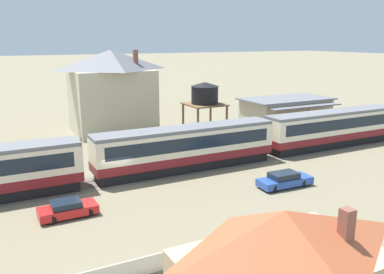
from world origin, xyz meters
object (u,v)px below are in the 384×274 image
object	(u,v)px
station_building	(286,114)
parked_car_blue_2	(285,180)
passenger_train	(189,146)
cottage_terracotta_roof	(282,257)
station_house_grey_roof	(112,90)
water_tower	(205,95)
parked_car_red	(67,209)

from	to	relation	value
station_building	parked_car_blue_2	bearing A→B (deg)	-129.92
passenger_train	cottage_terracotta_roof	distance (m)	21.08
station_house_grey_roof	parked_car_blue_2	size ratio (longest dim) A/B	2.26
water_tower	passenger_train	bearing A→B (deg)	-126.77
station_house_grey_roof	cottage_terracotta_roof	xyz separation A→B (m)	(-3.74, -39.37, -3.10)
passenger_train	water_tower	xyz separation A→B (m)	(6.53, 8.74, 3.36)
water_tower	parked_car_red	size ratio (longest dim) A/B	1.79
cottage_terracotta_roof	station_house_grey_roof	bearing A→B (deg)	84.58
water_tower	cottage_terracotta_roof	xyz separation A→B (m)	(-12.02, -29.10, -3.18)
cottage_terracotta_roof	parked_car_red	world-z (taller)	cottage_terracotta_roof
cottage_terracotta_roof	parked_car_red	xyz separation A→B (m)	(-7.00, 14.63, -1.92)
passenger_train	station_house_grey_roof	xyz separation A→B (m)	(-1.75, 19.01, 3.28)
passenger_train	water_tower	world-z (taller)	water_tower
passenger_train	parked_car_red	distance (m)	13.85
station_house_grey_roof	water_tower	bearing A→B (deg)	-51.10
station_building	station_house_grey_roof	distance (m)	23.71
passenger_train	parked_car_blue_2	world-z (taller)	passenger_train
parked_car_red	station_house_grey_roof	bearing A→B (deg)	65.38
passenger_train	water_tower	distance (m)	11.42
parked_car_red	water_tower	bearing A→B (deg)	36.11
passenger_train	parked_car_blue_2	size ratio (longest dim) A/B	11.65
passenger_train	station_building	bearing A→B (deg)	25.78
station_house_grey_roof	cottage_terracotta_roof	distance (m)	39.66
water_tower	parked_car_red	bearing A→B (deg)	-142.74
water_tower	parked_car_blue_2	size ratio (longest dim) A/B	1.50
passenger_train	parked_car_blue_2	bearing A→B (deg)	-57.97
water_tower	station_house_grey_roof	bearing A→B (deg)	128.90
parked_car_red	passenger_train	bearing A→B (deg)	23.48
passenger_train	station_building	distance (m)	21.88
water_tower	cottage_terracotta_roof	size ratio (longest dim) A/B	0.71
water_tower	parked_car_red	distance (m)	24.44
passenger_train	station_house_grey_roof	bearing A→B (deg)	95.27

